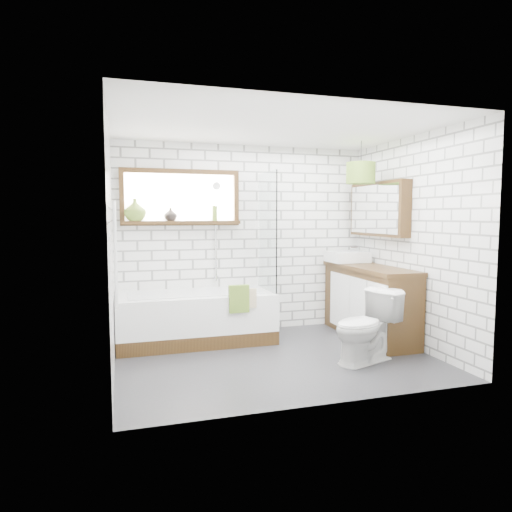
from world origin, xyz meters
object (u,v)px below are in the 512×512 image
object	(u,v)px
pendant	(361,173)
vanity	(369,302)
bathtub	(196,318)
toilet	(366,327)
basin	(347,257)

from	to	relation	value
pendant	vanity	bearing A→B (deg)	-22.97
bathtub	toilet	world-z (taller)	toilet
pendant	toilet	bearing A→B (deg)	-114.85
bathtub	pendant	size ratio (longest dim) A/B	5.24
pendant	basin	bearing A→B (deg)	81.13
basin	toilet	size ratio (longest dim) A/B	0.65
vanity	basin	bearing A→B (deg)	96.84
vanity	basin	size ratio (longest dim) A/B	3.24
vanity	toilet	distance (m)	1.05
vanity	toilet	bearing A→B (deg)	-122.58
bathtub	basin	size ratio (longest dim) A/B	3.78
vanity	pendant	world-z (taller)	pendant
vanity	pendant	size ratio (longest dim) A/B	4.49
bathtub	basin	xyz separation A→B (m)	(2.12, 0.09, 0.70)
basin	pendant	bearing A→B (deg)	-98.87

